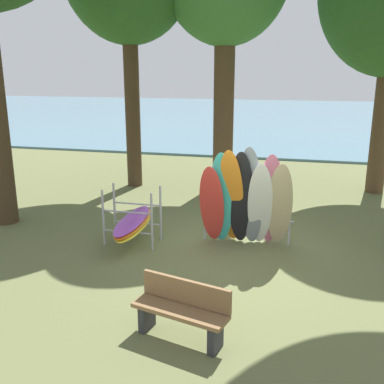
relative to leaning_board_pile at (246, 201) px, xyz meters
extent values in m
plane|color=#60663D|center=(-0.23, -0.33, -1.04)|extent=(80.00, 80.00, 0.00)
cube|color=slate|center=(-0.23, 27.74, -0.99)|extent=(80.00, 36.00, 0.10)
cylinder|color=#4C3823|center=(3.36, 5.48, 1.24)|extent=(0.54, 0.54, 4.56)
cylinder|color=#42301E|center=(-4.20, 4.45, 1.67)|extent=(0.47, 0.47, 5.42)
cylinder|color=#4C3823|center=(-1.36, 4.92, 1.62)|extent=(0.63, 0.63, 5.32)
ellipsoid|color=red|center=(-0.71, -0.07, -0.11)|extent=(0.55, 0.81, 1.85)
ellipsoid|color=#38B2AD|center=(-0.50, -0.05, 0.03)|extent=(0.61, 0.85, 2.14)
ellipsoid|color=orange|center=(-0.30, -0.03, 0.07)|extent=(0.52, 0.95, 2.21)
ellipsoid|color=black|center=(-0.10, -0.01, 0.05)|extent=(0.59, 0.82, 2.17)
ellipsoid|color=gray|center=(0.10, 0.01, 0.09)|extent=(0.56, 0.77, 2.26)
ellipsoid|color=white|center=(0.30, 0.03, -0.07)|extent=(0.57, 0.83, 1.94)
ellipsoid|color=pink|center=(0.50, 0.05, 0.03)|extent=(0.58, 0.92, 2.14)
ellipsoid|color=#C6B289|center=(0.71, 0.06, -0.06)|extent=(0.57, 0.81, 1.95)
cylinder|color=#9EA0A5|center=(-0.93, 0.28, -0.76)|extent=(0.04, 0.04, 0.55)
cylinder|color=#9EA0A5|center=(0.93, 0.33, -0.76)|extent=(0.04, 0.04, 0.55)
cylinder|color=#9EA0A5|center=(0.00, 0.31, -0.49)|extent=(2.01, 0.09, 0.04)
cylinder|color=#9EA0A5|center=(-2.98, -0.59, -0.41)|extent=(0.05, 0.05, 1.25)
cylinder|color=#9EA0A5|center=(-1.88, -0.59, -0.41)|extent=(0.05, 0.05, 1.25)
cylinder|color=#9EA0A5|center=(-2.98, 0.01, -0.41)|extent=(0.05, 0.05, 1.25)
cylinder|color=#9EA0A5|center=(-1.88, 0.01, -0.41)|extent=(0.05, 0.05, 1.25)
cylinder|color=#9EA0A5|center=(-2.43, -0.59, -0.69)|extent=(1.10, 0.04, 0.04)
cylinder|color=#9EA0A5|center=(-2.43, -0.59, -0.24)|extent=(1.10, 0.04, 0.04)
cylinder|color=#9EA0A5|center=(-2.43, 0.01, -0.69)|extent=(1.10, 0.04, 0.04)
cylinder|color=#9EA0A5|center=(-2.43, 0.01, -0.24)|extent=(1.10, 0.04, 0.04)
ellipsoid|color=yellow|center=(-2.38, -0.29, -0.64)|extent=(0.64, 2.13, 0.06)
ellipsoid|color=orange|center=(-2.40, -0.29, -0.58)|extent=(0.59, 2.12, 0.06)
ellipsoid|color=purple|center=(-2.44, -0.29, -0.52)|extent=(0.65, 2.13, 0.06)
cube|color=#2D2D33|center=(-0.99, -3.45, -0.83)|extent=(0.18, 0.33, 0.42)
cube|color=#2D2D33|center=(0.09, -3.73, -0.83)|extent=(0.18, 0.33, 0.42)
cube|color=olive|center=(-0.45, -3.59, -0.59)|extent=(1.46, 0.74, 0.06)
cube|color=olive|center=(-0.40, -3.42, -0.37)|extent=(1.37, 0.41, 0.36)
camera|label=1|loc=(1.05, -8.94, 2.69)|focal=41.66mm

